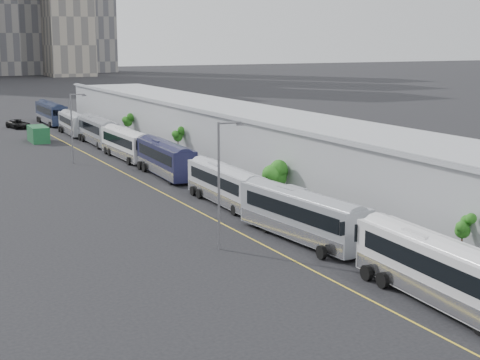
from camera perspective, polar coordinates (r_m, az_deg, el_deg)
sidewalk at (r=66.94m, az=6.58°, el=-2.25°), size 10.00×170.00×0.12m
lane_line at (r=61.95m, az=-1.59°, el=-3.30°), size 0.12×160.00×0.02m
depot at (r=68.50m, az=9.44°, el=0.93°), size 12.45×160.40×7.20m
bus_2 at (r=44.69m, az=15.13°, el=-7.14°), size 3.48×13.56×3.93m
bus_3 at (r=56.23m, az=4.83°, el=-3.09°), size 3.85×13.51×3.90m
bus_4 at (r=68.50m, az=-1.17°, el=-0.61°), size 2.83×12.55×3.65m
bus_5 at (r=82.88m, az=-5.79°, el=1.44°), size 3.32×13.51×3.92m
bus_6 at (r=95.47m, az=-8.78°, el=2.60°), size 2.93×13.18×3.84m
bus_7 at (r=109.48m, az=-10.97°, el=3.61°), size 3.07×13.60×3.96m
bus_8 at (r=121.44m, az=-12.80°, el=4.16°), size 3.01×12.26×3.55m
bus_9 at (r=137.12m, az=-14.43°, el=4.91°), size 3.05×13.78×4.03m
tree_1 at (r=49.31m, az=16.87°, el=-3.79°), size 1.00×1.00×3.76m
tree_2 at (r=67.46m, az=2.66°, el=0.48°), size 2.33×2.33×4.19m
tree_3 at (r=89.84m, az=-4.84°, el=3.40°), size 1.20×1.20×4.25m
tree_4 at (r=107.72m, az=-8.70°, el=4.52°), size 1.32×1.32×4.20m
street_lamp_near at (r=52.98m, az=-1.48°, el=0.22°), size 2.04×0.22×9.39m
street_lamp_far at (r=92.50m, az=-12.82°, el=4.30°), size 2.04×0.22×8.62m
shipping_container at (r=114.01m, az=-15.38°, el=3.45°), size 2.58×5.65×2.36m
suv at (r=132.44m, az=-16.81°, el=4.19°), size 3.85×6.03×1.55m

